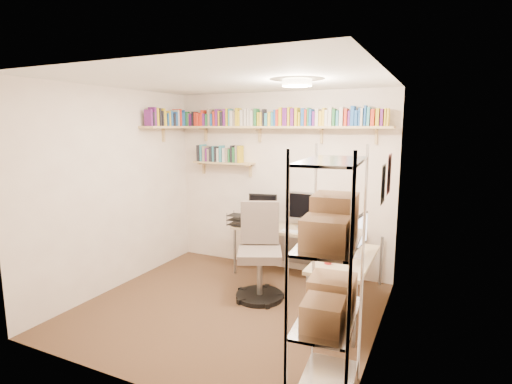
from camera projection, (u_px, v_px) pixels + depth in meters
ground at (229, 308)px, 4.52m from camera, size 3.20×3.20×0.00m
room_shell at (228, 172)px, 4.26m from camera, size 3.24×3.04×2.52m
wall_shelves at (246, 127)px, 5.52m from camera, size 3.12×1.09×0.80m
corner_desk at (299, 235)px, 5.08m from camera, size 2.05×1.75×1.16m
office_chair at (260, 258)px, 4.76m from camera, size 0.67×0.67×1.14m
wire_rack at (330, 263)px, 2.79m from camera, size 0.47×0.86×1.91m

